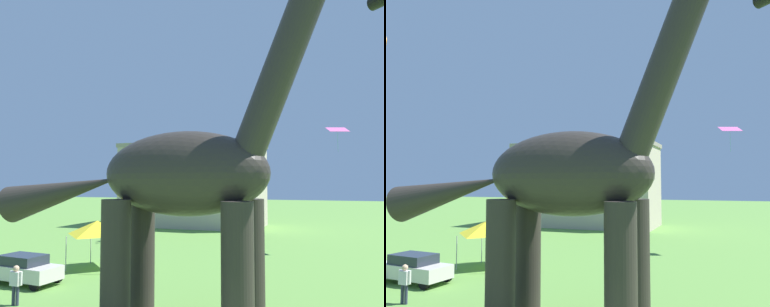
% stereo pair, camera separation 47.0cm
% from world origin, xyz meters
% --- Properties ---
extents(dinosaur_sculpture, '(15.30, 3.24, 16.00)m').
position_xyz_m(dinosaur_sculpture, '(-1.58, 5.13, 5.78)').
color(dinosaur_sculpture, '#2D2823').
rests_on(dinosaur_sculpture, ground_plane).
extents(parked_sedan_left, '(4.35, 2.17, 1.55)m').
position_xyz_m(parked_sedan_left, '(-12.04, 8.52, 0.81)').
color(parked_sedan_left, silver).
rests_on(parked_sedan_left, ground_plane).
extents(person_watching_child, '(0.65, 0.29, 1.75)m').
position_xyz_m(person_watching_child, '(-9.58, 5.36, 1.06)').
color(person_watching_child, '#2D3347').
rests_on(person_watching_child, ground_plane).
extents(festival_canopy_tent, '(3.15, 3.15, 3.00)m').
position_xyz_m(festival_canopy_tent, '(-10.52, 13.34, 2.54)').
color(festival_canopy_tent, '#B2B2B7').
rests_on(festival_canopy_tent, ground_plane).
extents(kite_far_left, '(1.61, 1.52, 0.46)m').
position_xyz_m(kite_far_left, '(-11.03, 25.71, 8.40)').
color(kite_far_left, '#19B2B7').
extents(kite_far_right, '(1.87, 1.60, 2.06)m').
position_xyz_m(kite_far_right, '(4.22, 24.58, 9.64)').
color(kite_far_right, pink).
extents(background_building_block, '(17.58, 8.71, 10.32)m').
position_xyz_m(background_building_block, '(-12.98, 39.23, 5.17)').
color(background_building_block, '#B7A893').
rests_on(background_building_block, ground_plane).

